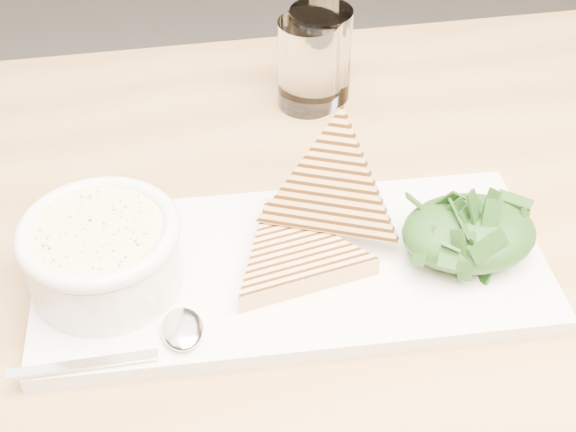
{
  "coord_description": "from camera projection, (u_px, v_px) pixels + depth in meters",
  "views": [
    {
      "loc": [
        -0.39,
        -0.31,
        1.27
      ],
      "look_at": [
        -0.31,
        0.18,
        0.83
      ],
      "focal_mm": 50.0,
      "sensor_mm": 36.0,
      "label": 1
    }
  ],
  "objects": [
    {
      "name": "soup_bowl",
      "position": [
        104.0,
        260.0,
        0.65
      ],
      "size": [
        0.12,
        0.12,
        0.05
      ],
      "primitive_type": "cylinder",
      "color": "white",
      "rests_on": "platter"
    },
    {
      "name": "sandwich_flat",
      "position": [
        295.0,
        257.0,
        0.67
      ],
      "size": [
        0.17,
        0.17,
        0.02
      ],
      "primitive_type": null,
      "rotation": [
        0.0,
        0.0,
        0.21
      ],
      "color": "tan",
      "rests_on": "platter"
    },
    {
      "name": "spoon_bowl",
      "position": [
        182.0,
        329.0,
        0.62
      ],
      "size": [
        0.03,
        0.05,
        0.01
      ],
      "primitive_type": "ellipsoid",
      "rotation": [
        0.0,
        0.0,
        0.02
      ],
      "color": "silver",
      "rests_on": "platter"
    },
    {
      "name": "arugula_pile",
      "position": [
        470.0,
        228.0,
        0.67
      ],
      "size": [
        0.11,
        0.1,
        0.05
      ],
      "primitive_type": null,
      "color": "#26511B",
      "rests_on": "platter"
    },
    {
      "name": "table_top",
      "position": [
        364.0,
        264.0,
        0.73
      ],
      "size": [
        1.19,
        0.81,
        0.04
      ],
      "primitive_type": "cube",
      "rotation": [
        0.0,
        0.0,
        0.02
      ],
      "color": "#A37A49",
      "rests_on": "ground"
    },
    {
      "name": "spoon_handle",
      "position": [
        83.0,
        364.0,
        0.59
      ],
      "size": [
        0.11,
        0.01,
        0.0
      ],
      "primitive_type": "cube",
      "rotation": [
        0.0,
        0.0,
        0.02
      ],
      "color": "silver",
      "rests_on": "platter"
    },
    {
      "name": "bowl_rim",
      "position": [
        98.0,
        231.0,
        0.63
      ],
      "size": [
        0.13,
        0.13,
        0.01
      ],
      "primitive_type": "torus",
      "color": "white",
      "rests_on": "soup_bowl"
    },
    {
      "name": "salad_base",
      "position": [
        469.0,
        233.0,
        0.68
      ],
      "size": [
        0.11,
        0.09,
        0.04
      ],
      "primitive_type": "ellipsoid",
      "color": "black",
      "rests_on": "platter"
    },
    {
      "name": "platter",
      "position": [
        292.0,
        268.0,
        0.69
      ],
      "size": [
        0.43,
        0.2,
        0.02
      ],
      "primitive_type": "cube",
      "rotation": [
        0.0,
        0.0,
        -0.02
      ],
      "color": "white",
      "rests_on": "table_top"
    },
    {
      "name": "soup",
      "position": [
        99.0,
        233.0,
        0.63
      ],
      "size": [
        0.1,
        0.1,
        0.01
      ],
      "primitive_type": "cylinder",
      "color": "beige",
      "rests_on": "soup_bowl"
    },
    {
      "name": "glass_far",
      "position": [
        320.0,
        54.0,
        0.87
      ],
      "size": [
        0.07,
        0.07,
        0.1
      ],
      "primitive_type": "cylinder",
      "color": "white",
      "rests_on": "table_top"
    },
    {
      "name": "sandwich_lean",
      "position": [
        332.0,
        190.0,
        0.68
      ],
      "size": [
        0.18,
        0.18,
        0.16
      ],
      "primitive_type": null,
      "rotation": [
        1.07,
        0.0,
        -0.38
      ],
      "color": "tan",
      "rests_on": "sandwich_flat"
    },
    {
      "name": "glass_near",
      "position": [
        308.0,
        64.0,
        0.86
      ],
      "size": [
        0.07,
        0.07,
        0.1
      ],
      "primitive_type": "cylinder",
      "color": "white",
      "rests_on": "table_top"
    }
  ]
}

